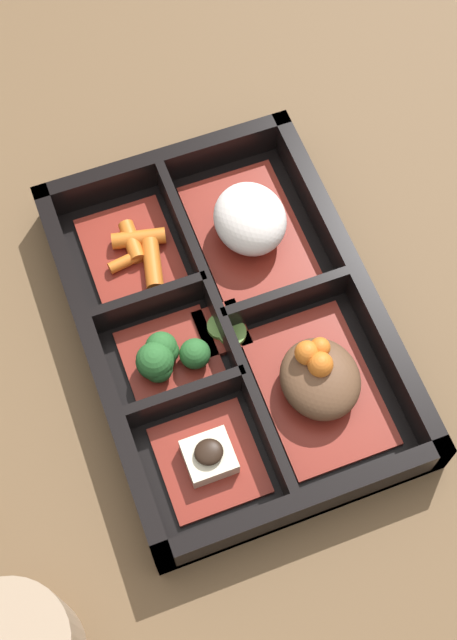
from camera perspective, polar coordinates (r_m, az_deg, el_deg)
The scene contains 9 objects.
ground_plane at distance 0.75m, azimuth 0.00°, elevation -0.82°, with size 3.00×3.00×0.00m, color brown.
bento_base at distance 0.75m, azimuth 0.00°, elevation -0.66°, with size 0.34×0.24×0.01m.
bento_rim at distance 0.73m, azimuth -0.19°, elevation -0.21°, with size 0.34×0.24×0.04m.
bowl_rice at distance 0.77m, azimuth 1.37°, elevation 6.25°, with size 0.13×0.09×0.05m.
bowl_stew at distance 0.71m, azimuth 5.82°, elevation -3.80°, with size 0.13×0.09×0.05m.
bowl_carrots at distance 0.77m, azimuth -5.97°, elevation 4.35°, with size 0.10×0.08×0.02m.
bowl_greens at distance 0.72m, azimuth -3.99°, elevation -2.34°, with size 0.07×0.08×0.04m.
bowl_tofu at distance 0.69m, azimuth -1.24°, elevation -8.87°, with size 0.08×0.08×0.03m.
bowl_pickles at distance 0.74m, azimuth -0.30°, elevation -0.63°, with size 0.04×0.04×0.01m.
Camera 1 is at (0.29, -0.11, 0.68)m, focal length 50.00 mm.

